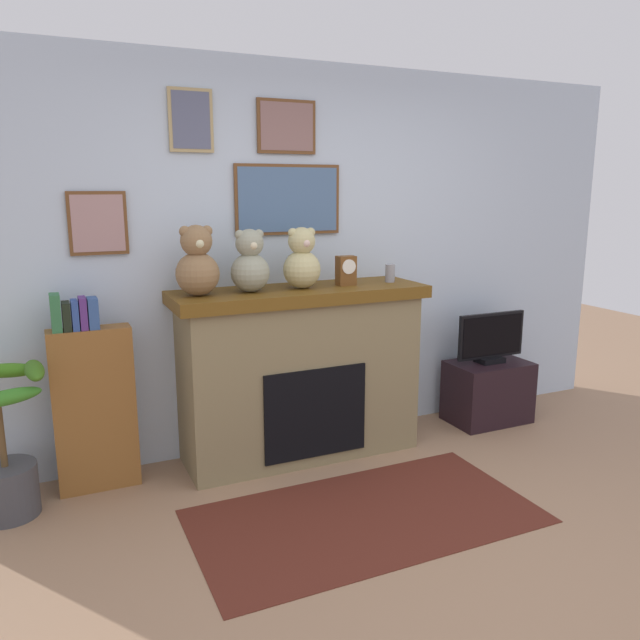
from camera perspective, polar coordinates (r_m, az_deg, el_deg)
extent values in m
plane|color=#9A7557|center=(3.17, 14.71, -22.53)|extent=(12.00, 12.00, 0.00)
cube|color=silver|center=(4.37, -1.11, 5.71)|extent=(5.20, 0.12, 2.60)
cube|color=brown|center=(4.21, -2.94, 11.01)|extent=(0.74, 0.02, 0.46)
cube|color=#4A6891|center=(4.20, -2.88, 11.01)|extent=(0.70, 0.00, 0.42)
cube|color=brown|center=(4.22, -3.10, 17.35)|extent=(0.40, 0.02, 0.34)
cube|color=#88635F|center=(4.21, -3.04, 17.37)|extent=(0.36, 0.00, 0.30)
cube|color=brown|center=(3.93, -19.77, 8.39)|extent=(0.34, 0.02, 0.37)
cube|color=#A9807F|center=(3.92, -19.76, 8.38)|extent=(0.30, 0.00, 0.33)
cube|color=tan|center=(4.04, -11.81, 17.56)|extent=(0.27, 0.02, 0.38)
cube|color=slate|center=(4.03, -11.77, 17.58)|extent=(0.23, 0.00, 0.34)
cube|color=olive|center=(4.17, -1.84, -5.39)|extent=(1.55, 0.51, 1.07)
cube|color=brown|center=(4.03, -1.90, 2.41)|extent=(1.67, 0.57, 0.08)
cube|color=black|center=(4.00, -0.38, -8.59)|extent=(0.70, 0.02, 0.59)
cube|color=brown|center=(3.95, -20.03, -7.75)|extent=(0.47, 0.16, 0.99)
cube|color=#2F6B3F|center=(3.79, -23.17, 0.62)|extent=(0.05, 0.13, 0.21)
cube|color=black|center=(3.79, -22.32, 0.32)|extent=(0.04, 0.13, 0.16)
cube|color=#2C4890|center=(3.79, -21.64, 0.44)|extent=(0.04, 0.13, 0.17)
cube|color=#532B76|center=(3.80, -20.99, 0.60)|extent=(0.04, 0.13, 0.18)
cube|color=#31518E|center=(3.80, -20.18, 0.62)|extent=(0.06, 0.13, 0.18)
cylinder|color=#3F3F44|center=(3.94, -26.82, -13.85)|extent=(0.32, 0.32, 0.29)
cylinder|color=brown|center=(3.80, -27.38, -8.59)|extent=(0.04, 0.04, 0.48)
ellipsoid|color=#3B6E1A|center=(3.72, -24.81, -4.22)|extent=(0.13, 0.37, 0.08)
ellipsoid|color=#3F7D19|center=(3.87, -26.93, -4.17)|extent=(0.37, 0.20, 0.08)
ellipsoid|color=#367D23|center=(3.60, -26.91, -6.39)|extent=(0.37, 0.22, 0.08)
cube|color=black|center=(5.00, 15.19, -6.38)|extent=(0.61, 0.40, 0.47)
cube|color=black|center=(4.93, 15.35, -3.55)|extent=(0.20, 0.14, 0.04)
cube|color=black|center=(4.88, 15.48, -1.37)|extent=(0.59, 0.03, 0.35)
cube|color=black|center=(4.87, 15.61, -1.41)|extent=(0.55, 0.00, 0.31)
cube|color=#552218|center=(3.60, 4.23, -17.55)|extent=(1.90, 1.00, 0.01)
cylinder|color=gray|center=(4.30, 6.47, 4.30)|extent=(0.07, 0.07, 0.12)
cube|color=brown|center=(4.13, 2.40, 4.56)|extent=(0.12, 0.08, 0.20)
cylinder|color=white|center=(4.09, 2.69, 4.92)|extent=(0.10, 0.01, 0.10)
sphere|color=olive|center=(3.78, -11.20, 4.18)|extent=(0.26, 0.26, 0.26)
sphere|color=olive|center=(3.76, -11.33, 7.16)|extent=(0.19, 0.19, 0.19)
sphere|color=olive|center=(3.74, -12.36, 7.96)|extent=(0.07, 0.07, 0.07)
sphere|color=olive|center=(3.77, -10.37, 8.08)|extent=(0.07, 0.07, 0.07)
sphere|color=beige|center=(3.69, -11.05, 6.93)|extent=(0.06, 0.06, 0.06)
sphere|color=gray|center=(3.87, -6.45, 4.36)|extent=(0.24, 0.24, 0.24)
sphere|color=gray|center=(3.85, -6.51, 7.04)|extent=(0.17, 0.17, 0.17)
sphere|color=gray|center=(3.83, -7.40, 7.78)|extent=(0.06, 0.06, 0.06)
sphere|color=gray|center=(3.87, -5.66, 7.86)|extent=(0.06, 0.06, 0.06)
sphere|color=beige|center=(3.79, -6.18, 6.83)|extent=(0.05, 0.05, 0.05)
sphere|color=#C3B880|center=(3.99, -1.68, 4.67)|extent=(0.24, 0.24, 0.24)
sphere|color=#C3B880|center=(3.97, -1.70, 7.29)|extent=(0.18, 0.18, 0.18)
sphere|color=#C3B880|center=(3.95, -2.53, 8.02)|extent=(0.06, 0.06, 0.06)
sphere|color=#C3B880|center=(3.99, -0.88, 8.07)|extent=(0.06, 0.06, 0.06)
sphere|color=beige|center=(3.91, -1.30, 7.08)|extent=(0.05, 0.05, 0.05)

